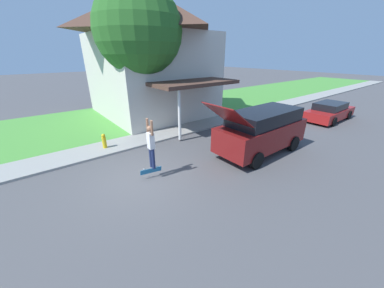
# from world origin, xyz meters

# --- Properties ---
(ground_plane) EXTENTS (120.00, 120.00, 0.00)m
(ground_plane) POSITION_xyz_m (0.00, 0.00, 0.00)
(ground_plane) COLOR #49494C
(lawn) EXTENTS (10.00, 80.00, 0.08)m
(lawn) POSITION_xyz_m (-8.00, 6.00, 0.04)
(lawn) COLOR #478E38
(lawn) RESTS_ON ground_plane
(sidewalk) EXTENTS (1.80, 80.00, 0.10)m
(sidewalk) POSITION_xyz_m (-3.60, 6.00, 0.05)
(sidewalk) COLOR gray
(sidewalk) RESTS_ON ground_plane
(house) EXTENTS (11.02, 8.07, 8.45)m
(house) POSITION_xyz_m (-8.47, 5.10, 4.49)
(house) COLOR beige
(house) RESTS_ON lawn
(lawn_tree_near) EXTENTS (4.77, 4.77, 7.91)m
(lawn_tree_near) POSITION_xyz_m (-5.23, 2.83, 5.59)
(lawn_tree_near) COLOR brown
(lawn_tree_near) RESTS_ON lawn
(suv_parked) EXTENTS (2.03, 5.45, 2.73)m
(suv_parked) POSITION_xyz_m (1.37, 5.52, 1.14)
(suv_parked) COLOR maroon
(suv_parked) RESTS_ON ground_plane
(car_down_street) EXTENTS (1.88, 4.51, 1.27)m
(car_down_street) POSITION_xyz_m (1.08, 14.14, 0.61)
(car_down_street) COLOR maroon
(car_down_street) RESTS_ON ground_plane
(skateboarder) EXTENTS (0.41, 0.22, 1.89)m
(skateboarder) POSITION_xyz_m (0.29, 0.29, 1.42)
(skateboarder) COLOR #192347
(skateboarder) RESTS_ON ground_plane
(skateboard) EXTENTS (0.22, 0.83, 0.25)m
(skateboard) POSITION_xyz_m (0.24, 0.23, 0.31)
(skateboard) COLOR #236B99
(skateboard) RESTS_ON ground_plane
(fire_hydrant) EXTENTS (0.20, 0.20, 0.73)m
(fire_hydrant) POSITION_xyz_m (-3.56, -0.33, 0.45)
(fire_hydrant) COLOR gold
(fire_hydrant) RESTS_ON sidewalk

